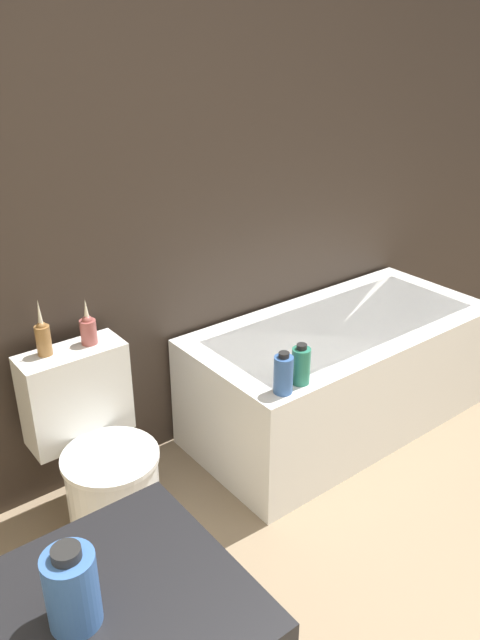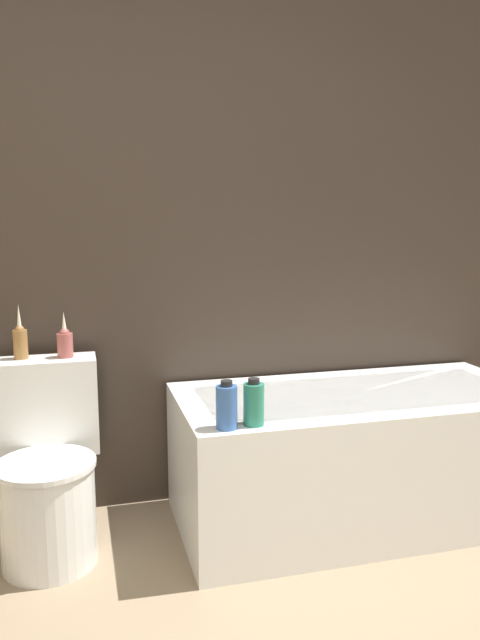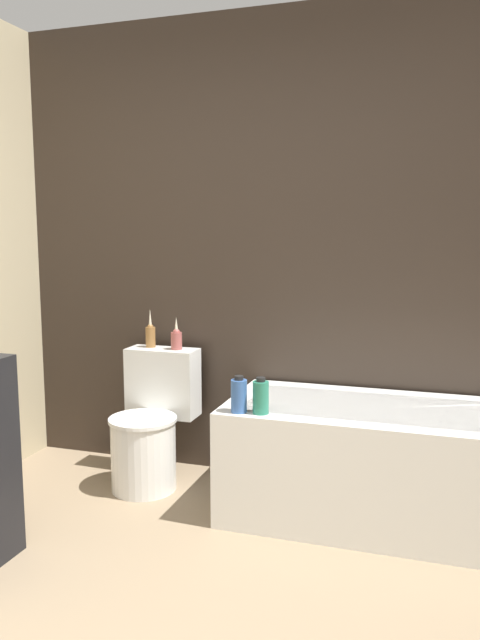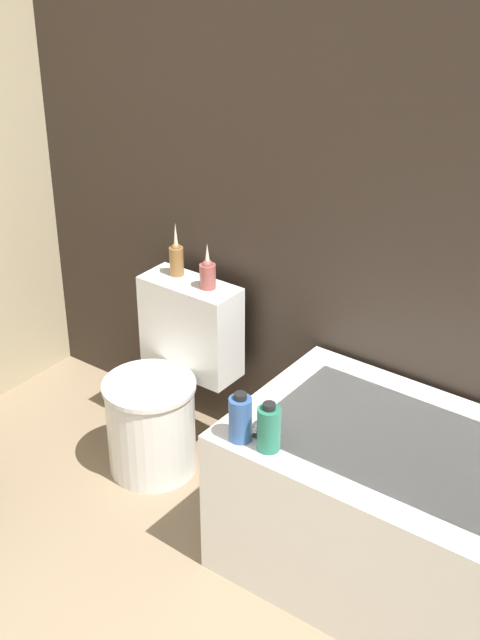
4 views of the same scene
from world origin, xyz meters
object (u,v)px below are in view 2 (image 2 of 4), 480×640
at_px(toilet, 47,472).
at_px(vase_gold, 20,340).
at_px(shampoo_bottle_tall, 227,406).
at_px(shampoo_bottle_short, 254,404).
at_px(vase_silver, 65,342).
at_px(bathtub, 356,455).

bearing_deg(toilet, vase_gold, 113.73).
xyz_separation_m(toilet, shampoo_bottle_tall, (0.63, -0.35, 0.32)).
relative_size(vase_gold, shampoo_bottle_tall, 1.28).
relative_size(vase_gold, shampoo_bottle_short, 1.30).
xyz_separation_m(vase_silver, shampoo_bottle_tall, (0.55, -0.53, -0.16)).
bearing_deg(shampoo_bottle_tall, bathtub, 24.25).
bearing_deg(toilet, shampoo_bottle_short, -24.72).
bearing_deg(shampoo_bottle_short, bathtub, 27.24).
relative_size(toilet, vase_silver, 3.92).
distance_m(bathtub, toilet, 1.28).
bearing_deg(shampoo_bottle_tall, shampoo_bottle_short, 6.32).
xyz_separation_m(bathtub, vase_gold, (-1.37, 0.26, 0.53)).
distance_m(shampoo_bottle_tall, shampoo_bottle_short, 0.10).
height_order(shampoo_bottle_tall, shampoo_bottle_short, shampoo_bottle_tall).
bearing_deg(vase_silver, bathtub, -11.18).
bearing_deg(vase_silver, toilet, -115.95).
bearing_deg(vase_gold, bathtub, -10.57).
height_order(bathtub, toilet, toilet).
distance_m(toilet, vase_silver, 0.52).
xyz_separation_m(shampoo_bottle_tall, shampoo_bottle_short, (0.10, 0.01, -0.00)).
height_order(toilet, shampoo_bottle_tall, shampoo_bottle_tall).
distance_m(toilet, vase_gold, 0.53).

